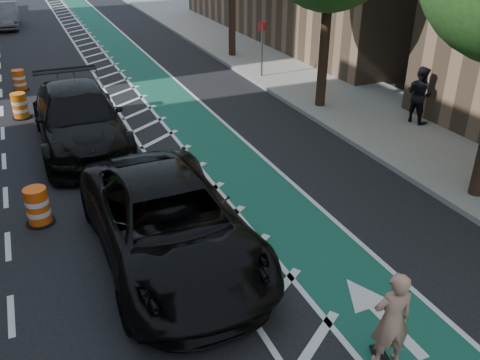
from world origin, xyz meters
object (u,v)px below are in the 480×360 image
skateboarder (392,320)px  suv_far (79,118)px  suv_near (169,223)px  barrel_a (38,207)px

skateboarder → suv_far: 11.58m
suv_near → barrel_a: (-2.45, 2.56, -0.43)m
suv_near → barrel_a: suv_near is taller
skateboarder → barrel_a: 8.30m
skateboarder → barrel_a: bearing=-41.4°
barrel_a → skateboarder: bearing=-55.0°
suv_far → barrel_a: size_ratio=6.84×
suv_far → suv_near: bearing=-82.5°
suv_near → suv_far: (-0.86, 6.92, 0.05)m
skateboarder → suv_near: size_ratio=0.28×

